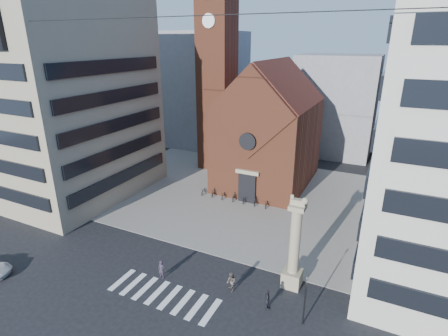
{
  "coord_description": "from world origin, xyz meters",
  "views": [
    {
      "loc": [
        15.75,
        -22.48,
        20.42
      ],
      "look_at": [
        0.93,
        8.0,
        7.95
      ],
      "focal_mm": 28.0,
      "sensor_mm": 36.0,
      "label": 1
    }
  ],
  "objects_px": {
    "pedestrian_1": "(231,282)",
    "pedestrian_2": "(267,300)",
    "lion_column": "(294,252)",
    "pedestrian_0": "(161,269)",
    "scooter_0": "(204,191)",
    "traffic_light": "(305,299)"
  },
  "relations": [
    {
      "from": "traffic_light",
      "to": "pedestrian_0",
      "type": "xyz_separation_m",
      "value": [
        -12.93,
        -0.17,
        -1.4
      ]
    },
    {
      "from": "pedestrian_0",
      "to": "pedestrian_2",
      "type": "relative_size",
      "value": 1.0
    },
    {
      "from": "pedestrian_0",
      "to": "scooter_0",
      "type": "distance_m",
      "value": 18.6
    },
    {
      "from": "scooter_0",
      "to": "lion_column",
      "type": "bearing_deg",
      "value": -46.2
    },
    {
      "from": "pedestrian_1",
      "to": "pedestrian_2",
      "type": "height_order",
      "value": "pedestrian_1"
    },
    {
      "from": "pedestrian_0",
      "to": "pedestrian_1",
      "type": "relative_size",
      "value": 0.98
    },
    {
      "from": "lion_column",
      "to": "pedestrian_0",
      "type": "distance_m",
      "value": 11.98
    },
    {
      "from": "lion_column",
      "to": "pedestrian_2",
      "type": "relative_size",
      "value": 4.86
    },
    {
      "from": "pedestrian_1",
      "to": "pedestrian_2",
      "type": "xyz_separation_m",
      "value": [
        3.5,
        -0.67,
        -0.02
      ]
    },
    {
      "from": "pedestrian_1",
      "to": "pedestrian_2",
      "type": "relative_size",
      "value": 1.02
    },
    {
      "from": "lion_column",
      "to": "pedestrian_2",
      "type": "distance_m",
      "value": 4.59
    },
    {
      "from": "pedestrian_0",
      "to": "lion_column",
      "type": "bearing_deg",
      "value": 24.68
    },
    {
      "from": "pedestrian_1",
      "to": "pedestrian_2",
      "type": "bearing_deg",
      "value": 35.16
    },
    {
      "from": "pedestrian_2",
      "to": "scooter_0",
      "type": "height_order",
      "value": "pedestrian_2"
    },
    {
      "from": "scooter_0",
      "to": "pedestrian_0",
      "type": "bearing_deg",
      "value": -79.43
    },
    {
      "from": "traffic_light",
      "to": "scooter_0",
      "type": "distance_m",
      "value": 25.53
    },
    {
      "from": "lion_column",
      "to": "pedestrian_1",
      "type": "bearing_deg",
      "value": -146.29
    },
    {
      "from": "pedestrian_0",
      "to": "scooter_0",
      "type": "height_order",
      "value": "pedestrian_0"
    },
    {
      "from": "lion_column",
      "to": "scooter_0",
      "type": "relative_size",
      "value": 4.84
    },
    {
      "from": "traffic_light",
      "to": "pedestrian_1",
      "type": "relative_size",
      "value": 2.37
    },
    {
      "from": "pedestrian_0",
      "to": "pedestrian_2",
      "type": "distance_m",
      "value": 9.94
    },
    {
      "from": "pedestrian_1",
      "to": "scooter_0",
      "type": "bearing_deg",
      "value": 171.58
    }
  ]
}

